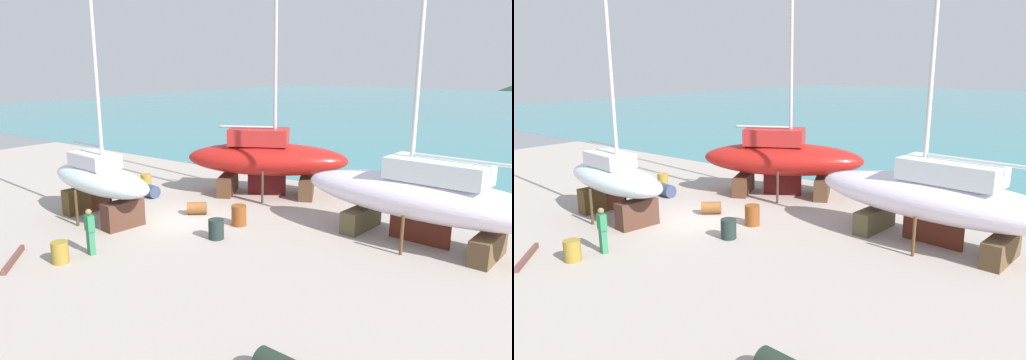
# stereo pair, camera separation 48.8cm
# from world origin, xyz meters

# --- Properties ---
(ground_plane) EXTENTS (49.01, 49.01, 0.00)m
(ground_plane) POSITION_xyz_m (0.00, -2.84, 0.00)
(ground_plane) COLOR #A69C91
(sea_water) EXTENTS (141.00, 115.60, 0.01)m
(sea_water) POSITION_xyz_m (0.00, 67.21, 0.00)
(sea_water) COLOR teal
(sea_water) RESTS_ON ground
(sailboat_small_center) EXTENTS (6.80, 2.83, 10.55)m
(sailboat_small_center) POSITION_xyz_m (-2.86, -1.88, 1.75)
(sailboat_small_center) COLOR #4D2E23
(sailboat_small_center) RESTS_ON ground
(sailboat_large_starboard) EXTENTS (10.13, 3.70, 17.40)m
(sailboat_large_starboard) POSITION_xyz_m (9.44, 3.38, 1.90)
(sailboat_large_starboard) COLOR brown
(sailboat_large_starboard) RESTS_ON ground
(sailboat_mid_port) EXTENTS (8.70, 6.27, 15.18)m
(sailboat_mid_port) POSITION_xyz_m (0.65, 5.75, 1.97)
(sailboat_mid_port) COLOR #513723
(sailboat_mid_port) RESTS_ON ground
(worker) EXTENTS (0.49, 0.35, 1.70)m
(worker) POSITION_xyz_m (0.21, -4.65, 0.88)
(worker) COLOR #327A53
(worker) RESTS_ON ground
(barrel_tipped_center) EXTENTS (0.81, 0.81, 0.82)m
(barrel_tipped_center) POSITION_xyz_m (-5.41, 2.91, 0.41)
(barrel_tipped_center) COLOR olive
(barrel_tipped_center) RESTS_ON ground
(barrel_by_slipway) EXTENTS (0.65, 0.65, 0.76)m
(barrel_by_slipway) POSITION_xyz_m (0.01, -5.75, 0.38)
(barrel_by_slipway) COLOR olive
(barrel_by_slipway) RESTS_ON ground
(barrel_rust_mid) EXTENTS (0.98, 0.75, 0.65)m
(barrel_rust_mid) POSITION_xyz_m (-3.93, 1.87, 0.33)
(barrel_rust_mid) COLOR #364361
(barrel_rust_mid) RESTS_ON ground
(barrel_rust_far) EXTENTS (0.82, 0.82, 0.88)m
(barrel_rust_far) POSITION_xyz_m (2.53, 1.02, 0.44)
(barrel_rust_far) COLOR brown
(barrel_rust_far) RESTS_ON ground
(barrel_rust_near) EXTENTS (0.85, 0.85, 0.79)m
(barrel_rust_near) POSITION_xyz_m (2.81, -0.79, 0.39)
(barrel_rust_near) COLOR #1F2D2A
(barrel_rust_near) RESTS_ON ground
(barrel_tipped_left) EXTENTS (1.04, 1.00, 0.57)m
(barrel_tipped_left) POSITION_xyz_m (0.02, 1.13, 0.28)
(barrel_tipped_left) COLOR brown
(barrel_tipped_left) RESTS_ON ground
(timber_short_cross) EXTENTS (1.80, 1.69, 0.19)m
(timber_short_cross) POSITION_xyz_m (-1.38, -6.68, 0.10)
(timber_short_cross) COLOR brown
(timber_short_cross) RESTS_ON ground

